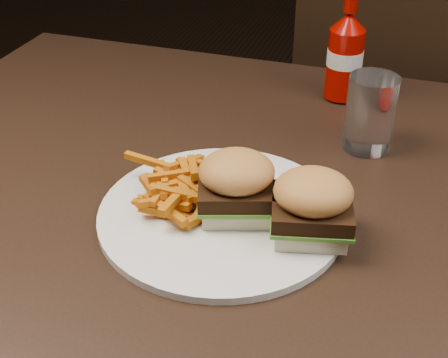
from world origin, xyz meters
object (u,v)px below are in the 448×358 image
(dining_table, at_px, (278,198))
(chair_far, at_px, (405,159))
(ketchup_bottle, at_px, (344,64))
(tumbler, at_px, (370,113))
(plate, at_px, (221,214))

(dining_table, height_order, chair_far, dining_table)
(ketchup_bottle, bearing_deg, tumbler, -68.17)
(dining_table, relative_size, chair_far, 2.60)
(dining_table, xyz_separation_m, chair_far, (0.16, 0.67, -0.30))
(dining_table, relative_size, plate, 4.03)
(dining_table, bearing_deg, plate, -118.10)
(ketchup_bottle, bearing_deg, dining_table, -96.94)
(plate, relative_size, ketchup_bottle, 2.64)
(ketchup_bottle, xyz_separation_m, tumbler, (0.06, -0.15, -0.01))
(dining_table, xyz_separation_m, tumbler, (0.10, 0.13, 0.08))
(chair_far, distance_m, ketchup_bottle, 0.56)
(plate, height_order, tumbler, tumbler)
(plate, height_order, ketchup_bottle, ketchup_bottle)
(dining_table, xyz_separation_m, ketchup_bottle, (0.03, 0.29, 0.08))
(plate, bearing_deg, tumbler, 57.42)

